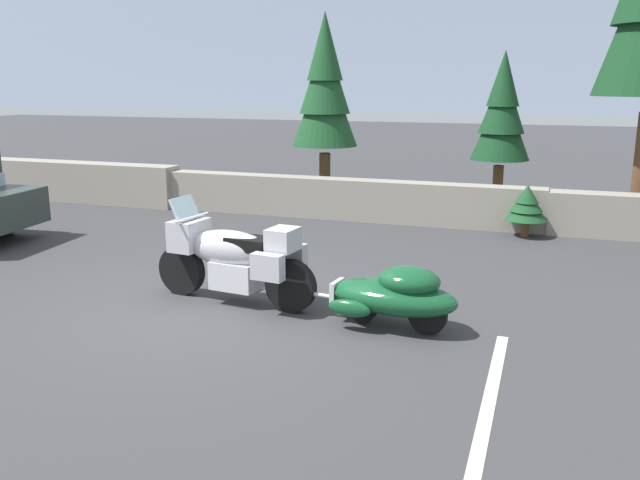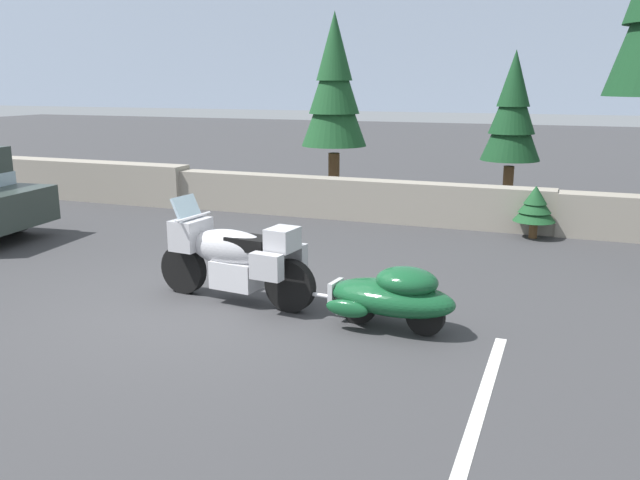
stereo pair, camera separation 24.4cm
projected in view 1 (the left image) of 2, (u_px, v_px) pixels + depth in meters
The scene contains 9 objects.
ground_plane at pixel (202, 310), 8.32m from camera, with size 80.00×80.00×0.00m, color #38383A.
stone_guard_wall at pixel (315, 197), 13.95m from camera, with size 24.00×0.63×0.93m.
distant_ridgeline at pixel (531, 44), 94.68m from camera, with size 240.00×80.00×16.00m, color #99A8BF.
touring_motorcycle at pixel (233, 256), 8.47m from camera, with size 2.31×0.90×1.33m.
car_shaped_trailer at pixel (394, 294), 7.61m from camera, with size 2.23×0.88×0.76m.
pine_tree_secondary at pixel (325, 87), 14.54m from camera, with size 1.44×1.44×4.27m.
pine_tree_far_right at pixel (502, 112), 14.32m from camera, with size 1.27×1.27×3.45m.
pine_sapling_near at pixel (527, 204), 12.14m from camera, with size 0.76×0.76×0.96m.
parking_stripe_marker at pixel (487, 409), 5.78m from camera, with size 0.12×3.60×0.01m, color silver.
Camera 1 is at (3.99, -6.97, 2.78)m, focal length 37.34 mm.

